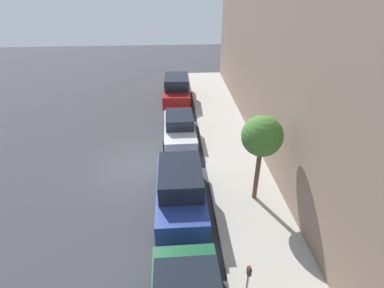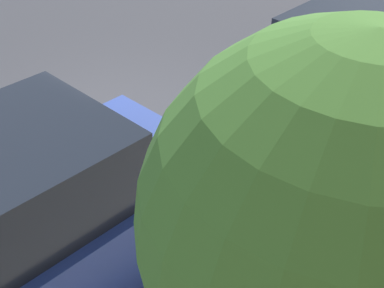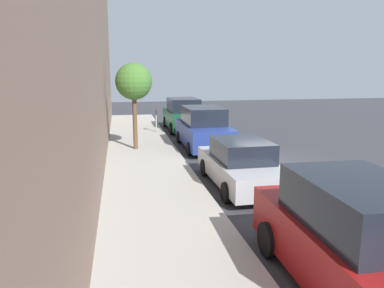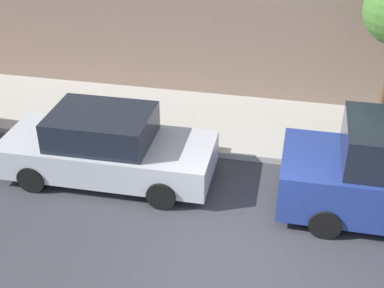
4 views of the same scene
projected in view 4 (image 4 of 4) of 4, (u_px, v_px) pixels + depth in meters
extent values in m
plane|color=#38383D|center=(230.00, 267.00, 9.30)|extent=(60.00, 60.00, 0.00)
cube|color=#B2ADA3|center=(260.00, 127.00, 13.52)|extent=(3.12, 32.00, 0.15)
cylinder|color=black|center=(325.00, 223.00, 9.86)|extent=(0.22, 0.60, 0.60)
cylinder|color=black|center=(325.00, 169.00, 11.43)|extent=(0.22, 0.60, 0.60)
cube|color=#B7BABF|center=(109.00, 154.00, 11.46)|extent=(1.85, 4.52, 0.68)
cube|color=black|center=(102.00, 127.00, 11.14)|extent=(1.61, 2.12, 0.64)
cylinder|color=black|center=(32.00, 178.00, 11.13)|extent=(0.22, 0.60, 0.60)
cylinder|color=black|center=(66.00, 139.00, 12.56)|extent=(0.22, 0.60, 0.60)
cylinder|color=black|center=(162.00, 195.00, 10.62)|extent=(0.22, 0.60, 0.60)
cylinder|color=black|center=(181.00, 152.00, 12.05)|extent=(0.22, 0.60, 0.60)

